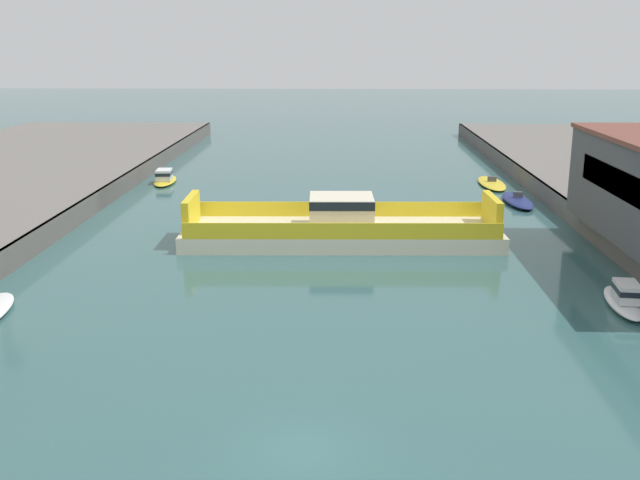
{
  "coord_description": "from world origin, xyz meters",
  "views": [
    {
      "loc": [
        1.33,
        -22.88,
        13.77
      ],
      "look_at": [
        0.0,
        20.63,
        2.0
      ],
      "focal_mm": 41.42,
      "sensor_mm": 36.0,
      "label": 1
    }
  ],
  "objects_px": {
    "chain_ferry": "(341,228)",
    "moored_boat_mid_left": "(517,200)",
    "moored_boat_far_right": "(625,298)",
    "moored_boat_far_left": "(165,178)",
    "moored_boat_upstream_a": "(492,183)"
  },
  "relations": [
    {
      "from": "chain_ferry",
      "to": "moored_boat_mid_left",
      "type": "relative_size",
      "value": 3.11
    },
    {
      "from": "moored_boat_far_right",
      "to": "moored_boat_far_left",
      "type": "bearing_deg",
      "value": 133.25
    },
    {
      "from": "moored_boat_far_left",
      "to": "moored_boat_far_right",
      "type": "xyz_separation_m",
      "value": [
        32.84,
        -34.91,
        0.02
      ]
    },
    {
      "from": "moored_boat_far_left",
      "to": "moored_boat_upstream_a",
      "type": "height_order",
      "value": "moored_boat_far_left"
    },
    {
      "from": "chain_ferry",
      "to": "moored_boat_far_left",
      "type": "distance_m",
      "value": 28.24
    },
    {
      "from": "chain_ferry",
      "to": "moored_boat_upstream_a",
      "type": "xyz_separation_m",
      "value": [
        14.81,
        21.79,
        -0.82
      ]
    },
    {
      "from": "moored_boat_mid_left",
      "to": "moored_boat_upstream_a",
      "type": "bearing_deg",
      "value": 93.98
    },
    {
      "from": "moored_boat_far_right",
      "to": "moored_boat_mid_left",
      "type": "bearing_deg",
      "value": 89.34
    },
    {
      "from": "chain_ferry",
      "to": "moored_boat_upstream_a",
      "type": "bearing_deg",
      "value": 55.8
    },
    {
      "from": "moored_boat_mid_left",
      "to": "moored_boat_far_right",
      "type": "height_order",
      "value": "moored_boat_far_right"
    },
    {
      "from": "moored_boat_far_right",
      "to": "moored_boat_upstream_a",
      "type": "relative_size",
      "value": 0.72
    },
    {
      "from": "chain_ferry",
      "to": "moored_boat_mid_left",
      "type": "height_order",
      "value": "chain_ferry"
    },
    {
      "from": "chain_ferry",
      "to": "moored_boat_upstream_a",
      "type": "relative_size",
      "value": 2.86
    },
    {
      "from": "moored_boat_mid_left",
      "to": "moored_boat_far_right",
      "type": "relative_size",
      "value": 1.28
    },
    {
      "from": "moored_boat_upstream_a",
      "to": "moored_boat_mid_left",
      "type": "bearing_deg",
      "value": -86.02
    }
  ]
}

